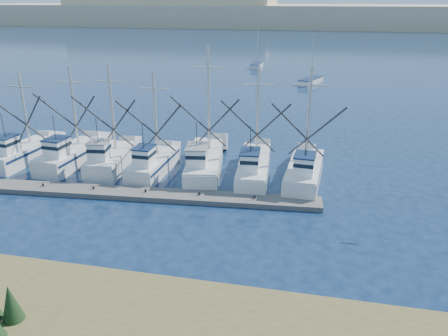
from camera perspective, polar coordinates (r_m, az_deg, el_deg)
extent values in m
plane|color=#0C1D34|center=(25.41, 0.75, -11.16)|extent=(500.00, 500.00, 0.00)
cube|color=#635E59|center=(32.91, -11.85, -3.27)|extent=(27.56, 3.95, 0.37)
cube|color=tan|center=(231.20, 11.67, 18.90)|extent=(360.00, 60.00, 10.00)
cube|color=silver|center=(42.61, -24.75, 1.62)|extent=(3.03, 7.20, 1.34)
cube|color=white|center=(40.86, -26.50, 2.64)|extent=(1.55, 1.83, 1.50)
cylinder|color=#B7B2A8|center=(42.52, -24.63, 7.08)|extent=(0.22, 0.22, 6.40)
cube|color=silver|center=(40.30, -19.23, 1.40)|extent=(3.17, 7.77, 1.40)
cube|color=white|center=(38.30, -20.94, 2.45)|extent=(1.64, 1.96, 1.50)
cylinder|color=#B7B2A8|center=(40.22, -19.03, 7.64)|extent=(0.22, 0.22, 6.98)
cube|color=silver|center=(38.11, -14.58, 0.85)|extent=(3.41, 7.01, 1.46)
cube|color=white|center=(36.19, -15.97, 2.10)|extent=(1.66, 1.83, 1.50)
cylinder|color=#B7B2A8|center=(37.85, -14.44, 7.64)|extent=(0.22, 0.22, 7.26)
cube|color=silver|center=(36.64, -9.23, 0.28)|extent=(2.50, 6.77, 1.26)
cube|color=white|center=(34.68, -10.37, 1.41)|extent=(1.38, 1.67, 1.50)
cylinder|color=#B7B2A8|center=(36.41, -8.98, 6.99)|extent=(0.22, 0.22, 6.99)
cube|color=silver|center=(36.49, -2.51, 0.61)|extent=(4.07, 9.46, 1.44)
cube|color=white|center=(33.86, -3.54, 1.55)|extent=(1.85, 2.45, 1.50)
cylinder|color=#B7B2A8|center=(36.48, -2.03, 8.95)|extent=(0.22, 0.22, 8.72)
cube|color=silver|center=(35.53, 3.91, -0.08)|extent=(2.99, 8.85, 1.37)
cube|color=white|center=(32.96, 3.41, 0.86)|extent=(1.51, 2.22, 1.50)
cylinder|color=#B7B2A8|center=(35.60, 4.44, 7.32)|extent=(0.22, 0.22, 7.33)
cube|color=silver|center=(34.83, 10.42, -0.76)|extent=(2.92, 7.98, 1.47)
cube|color=white|center=(32.42, 10.45, 0.35)|extent=(1.53, 2.00, 1.50)
cylinder|color=#B7B2A8|center=(34.71, 11.01, 6.94)|extent=(0.22, 0.22, 7.51)
cube|color=silver|center=(76.38, 11.25, 11.07)|extent=(4.08, 6.53, 0.90)
cylinder|color=#B7B2A8|center=(76.08, 11.49, 14.11)|extent=(0.12, 0.12, 7.20)
cube|color=silver|center=(92.81, 4.31, 13.20)|extent=(1.90, 5.83, 0.90)
cylinder|color=#B7B2A8|center=(92.61, 4.41, 15.70)|extent=(0.12, 0.12, 7.20)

